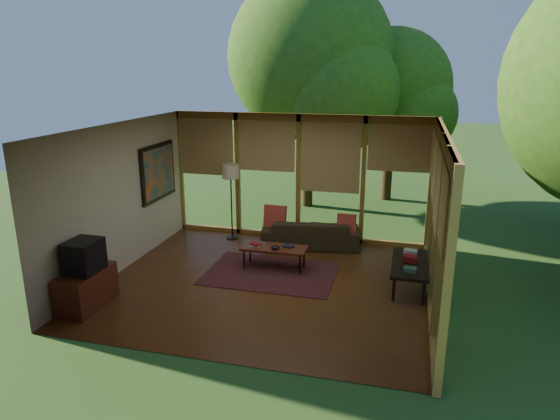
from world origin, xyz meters
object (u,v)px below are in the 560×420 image
(coffee_table, at_px, (274,249))
(side_console, at_px, (410,265))
(sofa, at_px, (310,233))
(media_cabinet, at_px, (86,289))
(television, at_px, (84,256))
(floor_lamp, at_px, (231,176))

(coffee_table, height_order, side_console, side_console)
(sofa, bearing_deg, media_cabinet, 42.00)
(media_cabinet, relative_size, coffee_table, 0.83)
(sofa, distance_m, media_cabinet, 4.57)
(television, bearing_deg, side_console, 22.46)
(television, relative_size, floor_lamp, 0.33)
(television, bearing_deg, floor_lamp, 73.72)
(media_cabinet, distance_m, floor_lamp, 3.97)
(media_cabinet, relative_size, side_console, 0.71)
(sofa, relative_size, television, 3.64)
(floor_lamp, height_order, side_console, floor_lamp)
(floor_lamp, relative_size, coffee_table, 1.38)
(media_cabinet, height_order, television, television)
(television, distance_m, coffee_table, 3.32)
(floor_lamp, bearing_deg, coffee_table, -46.63)
(floor_lamp, bearing_deg, sofa, -2.43)
(sofa, bearing_deg, side_console, 132.67)
(media_cabinet, height_order, coffee_table, media_cabinet)
(sofa, xyz_separation_m, television, (-2.83, -3.58, 0.56))
(sofa, xyz_separation_m, side_console, (2.02, -1.57, 0.12))
(television, xyz_separation_m, floor_lamp, (1.07, 3.65, 0.56))
(media_cabinet, height_order, side_console, media_cabinet)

